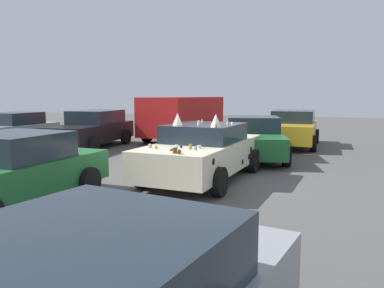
{
  "coord_description": "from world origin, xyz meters",
  "views": [
    {
      "loc": [
        -9.23,
        -2.74,
        2.15
      ],
      "look_at": [
        0.0,
        0.3,
        0.9
      ],
      "focal_mm": 35.99,
      "sensor_mm": 36.0,
      "label": 1
    }
  ],
  "objects_px": {
    "parked_sedan_row_back_center": "(93,129)",
    "parked_sedan_row_back_far": "(253,138)",
    "parked_sedan_far_right": "(293,128)",
    "parked_van_far_right": "(183,116)",
    "parked_sedan_behind_left": "(9,171)",
    "parked_sedan_near_left": "(13,128)",
    "art_car_decorated": "(203,151)"
  },
  "relations": [
    {
      "from": "parked_sedan_behind_left",
      "to": "parked_sedan_near_left",
      "type": "distance_m",
      "value": 10.27
    },
    {
      "from": "parked_van_far_right",
      "to": "parked_sedan_row_back_center",
      "type": "relative_size",
      "value": 1.16
    },
    {
      "from": "parked_van_far_right",
      "to": "parked_sedan_far_right",
      "type": "height_order",
      "value": "parked_van_far_right"
    },
    {
      "from": "art_car_decorated",
      "to": "parked_van_far_right",
      "type": "distance_m",
      "value": 8.68
    },
    {
      "from": "art_car_decorated",
      "to": "parked_van_far_right",
      "type": "relative_size",
      "value": 0.88
    },
    {
      "from": "art_car_decorated",
      "to": "parked_van_far_right",
      "type": "xyz_separation_m",
      "value": [
        7.99,
        3.36,
        0.43
      ]
    },
    {
      "from": "parked_sedan_behind_left",
      "to": "parked_sedan_row_back_center",
      "type": "height_order",
      "value": "parked_sedan_row_back_center"
    },
    {
      "from": "parked_sedan_row_back_far",
      "to": "parked_van_far_right",
      "type": "bearing_deg",
      "value": -149.59
    },
    {
      "from": "parked_sedan_behind_left",
      "to": "parked_sedan_near_left",
      "type": "height_order",
      "value": "parked_sedan_behind_left"
    },
    {
      "from": "parked_sedan_row_back_far",
      "to": "parked_sedan_near_left",
      "type": "relative_size",
      "value": 1.04
    },
    {
      "from": "art_car_decorated",
      "to": "parked_sedan_near_left",
      "type": "relative_size",
      "value": 1.12
    },
    {
      "from": "art_car_decorated",
      "to": "parked_sedan_row_back_far",
      "type": "distance_m",
      "value": 3.62
    },
    {
      "from": "art_car_decorated",
      "to": "parked_sedan_near_left",
      "type": "distance_m",
      "value": 10.65
    },
    {
      "from": "parked_van_far_right",
      "to": "parked_sedan_row_back_center",
      "type": "distance_m",
      "value": 4.51
    },
    {
      "from": "parked_sedan_row_back_far",
      "to": "parked_sedan_far_right",
      "type": "xyz_separation_m",
      "value": [
        3.77,
        -1.04,
        0.05
      ]
    },
    {
      "from": "parked_sedan_row_back_center",
      "to": "parked_sedan_row_back_far",
      "type": "bearing_deg",
      "value": 80.25
    },
    {
      "from": "parked_sedan_row_back_far",
      "to": "parked_sedan_far_right",
      "type": "relative_size",
      "value": 1.01
    },
    {
      "from": "parked_sedan_row_back_center",
      "to": "parked_sedan_near_left",
      "type": "bearing_deg",
      "value": -88.67
    },
    {
      "from": "parked_sedan_near_left",
      "to": "parked_sedan_far_right",
      "type": "relative_size",
      "value": 0.97
    },
    {
      "from": "parked_van_far_right",
      "to": "art_car_decorated",
      "type": "bearing_deg",
      "value": -149.83
    },
    {
      "from": "parked_sedan_behind_left",
      "to": "parked_sedan_row_back_center",
      "type": "distance_m",
      "value": 8.44
    },
    {
      "from": "parked_sedan_row_back_center",
      "to": "parked_van_far_right",
      "type": "bearing_deg",
      "value": 140.7
    },
    {
      "from": "art_car_decorated",
      "to": "parked_sedan_row_back_far",
      "type": "height_order",
      "value": "art_car_decorated"
    },
    {
      "from": "parked_sedan_near_left",
      "to": "parked_van_far_right",
      "type": "bearing_deg",
      "value": 123.97
    },
    {
      "from": "parked_sedan_near_left",
      "to": "art_car_decorated",
      "type": "bearing_deg",
      "value": 70.34
    },
    {
      "from": "parked_van_far_right",
      "to": "parked_sedan_behind_left",
      "type": "height_order",
      "value": "parked_van_far_right"
    },
    {
      "from": "parked_sedan_behind_left",
      "to": "parked_sedan_row_back_far",
      "type": "bearing_deg",
      "value": 156.94
    },
    {
      "from": "parked_van_far_right",
      "to": "parked_sedan_row_back_far",
      "type": "bearing_deg",
      "value": -130.26
    },
    {
      "from": "parked_sedan_row_back_far",
      "to": "art_car_decorated",
      "type": "bearing_deg",
      "value": -22.84
    },
    {
      "from": "parked_van_far_right",
      "to": "parked_sedan_row_back_center",
      "type": "height_order",
      "value": "parked_van_far_right"
    },
    {
      "from": "parked_sedan_behind_left",
      "to": "parked_sedan_near_left",
      "type": "xyz_separation_m",
      "value": [
        7.55,
        6.96,
        -0.0
      ]
    },
    {
      "from": "parked_van_far_right",
      "to": "parked_sedan_near_left",
      "type": "xyz_separation_m",
      "value": [
        -3.89,
        6.47,
        -0.46
      ]
    }
  ]
}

